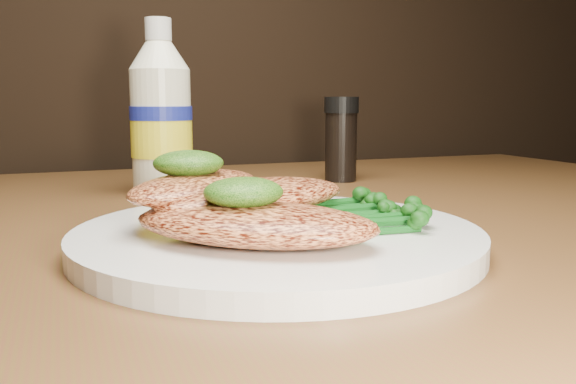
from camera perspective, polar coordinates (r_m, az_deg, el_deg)
name	(u,v)px	position (r m, az deg, el deg)	size (l,w,h in m)	color
plate	(277,237)	(0.44, -1.03, -4.38)	(0.30, 0.30, 0.02)	white
chicken_front	(254,223)	(0.39, -3.26, -3.01)	(0.16, 0.09, 0.03)	#EB854B
chicken_mid	(253,196)	(0.44, -3.34, -0.42)	(0.16, 0.08, 0.03)	#EB854B
chicken_back	(197,187)	(0.45, -8.76, 0.50)	(0.14, 0.07, 0.02)	#EB854B
pesto_front	(243,192)	(0.39, -4.30, -0.03)	(0.05, 0.05, 0.02)	black
pesto_back	(188,163)	(0.45, -9.55, 2.73)	(0.05, 0.05, 0.02)	black
broccolini_bundle	(330,209)	(0.45, 4.03, -1.62)	(0.15, 0.11, 0.02)	#114D16
mayo_bottle	(161,108)	(0.70, -12.12, 7.93)	(0.07, 0.07, 0.20)	white
pepper_grinder	(341,139)	(0.79, 5.11, 5.06)	(0.05, 0.05, 0.11)	black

